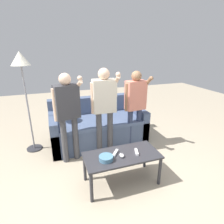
{
  "coord_description": "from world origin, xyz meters",
  "views": [
    {
      "loc": [
        -0.71,
        -1.94,
        1.85
      ],
      "look_at": [
        0.12,
        0.47,
        0.93
      ],
      "focal_mm": 29.35,
      "sensor_mm": 36.0,
      "label": 1
    }
  ],
  "objects_px": {
    "game_remote_wand_near": "(115,153)",
    "couch": "(97,126)",
    "game_remote_nunchuk": "(122,156)",
    "player_right": "(135,101)",
    "floor_lamp": "(21,68)",
    "player_center": "(104,103)",
    "player_left": "(67,108)",
    "game_remote_wand_far": "(137,152)",
    "coffee_table": "(122,158)",
    "snack_bowl": "(106,158)"
  },
  "relations": [
    {
      "from": "player_left",
      "to": "game_remote_wand_far",
      "type": "distance_m",
      "value": 1.24
    },
    {
      "from": "couch",
      "to": "player_center",
      "type": "relative_size",
      "value": 1.2
    },
    {
      "from": "player_center",
      "to": "floor_lamp",
      "type": "bearing_deg",
      "value": 155.54
    },
    {
      "from": "game_remote_nunchuk",
      "to": "player_right",
      "type": "distance_m",
      "value": 1.21
    },
    {
      "from": "couch",
      "to": "game_remote_wand_far",
      "type": "bearing_deg",
      "value": -81.42
    },
    {
      "from": "game_remote_nunchuk",
      "to": "game_remote_wand_far",
      "type": "xyz_separation_m",
      "value": [
        0.23,
        0.03,
        -0.01
      ]
    },
    {
      "from": "floor_lamp",
      "to": "couch",
      "type": "bearing_deg",
      "value": -2.48
    },
    {
      "from": "game_remote_nunchuk",
      "to": "game_remote_wand_near",
      "type": "distance_m",
      "value": 0.11
    },
    {
      "from": "couch",
      "to": "game_remote_wand_near",
      "type": "bearing_deg",
      "value": -93.62
    },
    {
      "from": "couch",
      "to": "player_right",
      "type": "relative_size",
      "value": 1.26
    },
    {
      "from": "coffee_table",
      "to": "couch",
      "type": "bearing_deg",
      "value": 89.92
    },
    {
      "from": "game_remote_nunchuk",
      "to": "player_right",
      "type": "height_order",
      "value": "player_right"
    },
    {
      "from": "floor_lamp",
      "to": "player_center",
      "type": "bearing_deg",
      "value": -24.46
    },
    {
      "from": "floor_lamp",
      "to": "player_left",
      "type": "distance_m",
      "value": 1.03
    },
    {
      "from": "snack_bowl",
      "to": "game_remote_nunchuk",
      "type": "xyz_separation_m",
      "value": [
        0.22,
        -0.0,
        -0.01
      ]
    },
    {
      "from": "player_left",
      "to": "game_remote_nunchuk",
      "type": "bearing_deg",
      "value": -55.51
    },
    {
      "from": "coffee_table",
      "to": "floor_lamp",
      "type": "distance_m",
      "value": 2.16
    },
    {
      "from": "snack_bowl",
      "to": "game_remote_nunchuk",
      "type": "bearing_deg",
      "value": -1.25
    },
    {
      "from": "coffee_table",
      "to": "game_remote_wand_near",
      "type": "height_order",
      "value": "game_remote_wand_near"
    },
    {
      "from": "game_remote_nunchuk",
      "to": "player_left",
      "type": "distance_m",
      "value": 1.12
    },
    {
      "from": "player_left",
      "to": "snack_bowl",
      "type": "bearing_deg",
      "value": -66.72
    },
    {
      "from": "coffee_table",
      "to": "floor_lamp",
      "type": "xyz_separation_m",
      "value": [
        -1.23,
        1.38,
        1.11
      ]
    },
    {
      "from": "floor_lamp",
      "to": "game_remote_wand_near",
      "type": "xyz_separation_m",
      "value": [
        1.15,
        -1.33,
        -1.04
      ]
    },
    {
      "from": "snack_bowl",
      "to": "game_remote_nunchuk",
      "type": "distance_m",
      "value": 0.22
    },
    {
      "from": "player_center",
      "to": "game_remote_wand_far",
      "type": "height_order",
      "value": "player_center"
    },
    {
      "from": "snack_bowl",
      "to": "player_center",
      "type": "height_order",
      "value": "player_center"
    },
    {
      "from": "player_left",
      "to": "game_remote_wand_near",
      "type": "xyz_separation_m",
      "value": [
        0.53,
        -0.75,
        -0.46
      ]
    },
    {
      "from": "coffee_table",
      "to": "player_center",
      "type": "height_order",
      "value": "player_center"
    },
    {
      "from": "couch",
      "to": "game_remote_nunchuk",
      "type": "distance_m",
      "value": 1.39
    },
    {
      "from": "game_remote_nunchuk",
      "to": "player_center",
      "type": "relative_size",
      "value": 0.06
    },
    {
      "from": "player_left",
      "to": "coffee_table",
      "type": "bearing_deg",
      "value": -52.67
    },
    {
      "from": "couch",
      "to": "game_remote_nunchuk",
      "type": "height_order",
      "value": "couch"
    },
    {
      "from": "couch",
      "to": "game_remote_wand_near",
      "type": "relative_size",
      "value": 12.17
    },
    {
      "from": "coffee_table",
      "to": "player_left",
      "type": "distance_m",
      "value": 1.13
    },
    {
      "from": "player_center",
      "to": "player_right",
      "type": "height_order",
      "value": "player_center"
    },
    {
      "from": "coffee_table",
      "to": "snack_bowl",
      "type": "xyz_separation_m",
      "value": [
        -0.24,
        -0.05,
        0.09
      ]
    },
    {
      "from": "coffee_table",
      "to": "game_remote_wand_near",
      "type": "xyz_separation_m",
      "value": [
        -0.08,
        0.05,
        0.08
      ]
    },
    {
      "from": "player_right",
      "to": "player_left",
      "type": "bearing_deg",
      "value": -176.01
    },
    {
      "from": "game_remote_nunchuk",
      "to": "game_remote_wand_far",
      "type": "relative_size",
      "value": 0.56
    },
    {
      "from": "player_left",
      "to": "player_center",
      "type": "height_order",
      "value": "player_center"
    },
    {
      "from": "game_remote_nunchuk",
      "to": "couch",
      "type": "bearing_deg",
      "value": 88.96
    },
    {
      "from": "couch",
      "to": "coffee_table",
      "type": "xyz_separation_m",
      "value": [
        -0.0,
        -1.33,
        0.09
      ]
    },
    {
      "from": "game_remote_wand_near",
      "to": "couch",
      "type": "bearing_deg",
      "value": 86.38
    },
    {
      "from": "game_remote_wand_near",
      "to": "snack_bowl",
      "type": "bearing_deg",
      "value": -149.87
    },
    {
      "from": "floor_lamp",
      "to": "player_right",
      "type": "relative_size",
      "value": 1.22
    },
    {
      "from": "coffee_table",
      "to": "game_remote_wand_far",
      "type": "distance_m",
      "value": 0.22
    },
    {
      "from": "snack_bowl",
      "to": "game_remote_wand_far",
      "type": "bearing_deg",
      "value": 2.76
    },
    {
      "from": "couch",
      "to": "player_left",
      "type": "xyz_separation_m",
      "value": [
        -0.61,
        -0.53,
        0.62
      ]
    },
    {
      "from": "floor_lamp",
      "to": "game_remote_wand_near",
      "type": "distance_m",
      "value": 2.04
    },
    {
      "from": "floor_lamp",
      "to": "player_right",
      "type": "bearing_deg",
      "value": -15.21
    }
  ]
}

